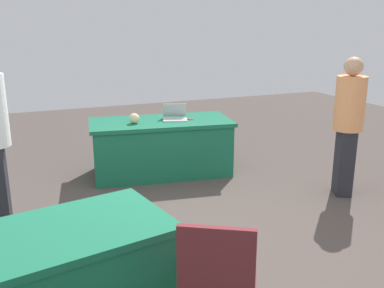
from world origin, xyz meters
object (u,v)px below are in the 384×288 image
at_px(person_attendee_standing, 348,120).
at_px(table_foreground, 161,147).
at_px(chair_tucked_right, 218,282).
at_px(scissors_red, 187,119).
at_px(laptop_silver, 175,117).
at_px(yarn_ball, 134,118).

bearing_deg(person_attendee_standing, table_foreground, -103.55).
xyz_separation_m(chair_tucked_right, scissors_red, (-1.18, -3.35, 0.18)).
relative_size(table_foreground, chair_tucked_right, 2.04).
relative_size(person_attendee_standing, laptop_silver, 4.15).
height_order(chair_tucked_right, laptop_silver, chair_tucked_right).
height_order(yarn_ball, scissors_red, yarn_ball).
bearing_deg(person_attendee_standing, yarn_ball, -97.49).
height_order(person_attendee_standing, scissors_red, person_attendee_standing).
xyz_separation_m(person_attendee_standing, scissors_red, (1.42, -1.48, -0.16)).
distance_m(chair_tucked_right, scissors_red, 3.55).
height_order(person_attendee_standing, laptop_silver, person_attendee_standing).
distance_m(chair_tucked_right, yarn_ball, 3.42).
bearing_deg(laptop_silver, table_foreground, 11.02).
relative_size(chair_tucked_right, laptop_silver, 2.47).
bearing_deg(yarn_ball, chair_tucked_right, 82.37).
relative_size(table_foreground, person_attendee_standing, 1.22).
distance_m(person_attendee_standing, scissors_red, 2.06).
height_order(table_foreground, person_attendee_standing, person_attendee_standing).
relative_size(chair_tucked_right, yarn_ball, 7.26).
bearing_deg(scissors_red, person_attendee_standing, 1.95).
distance_m(table_foreground, person_attendee_standing, 2.41).
xyz_separation_m(chair_tucked_right, laptop_silver, (-1.02, -3.39, 0.22)).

